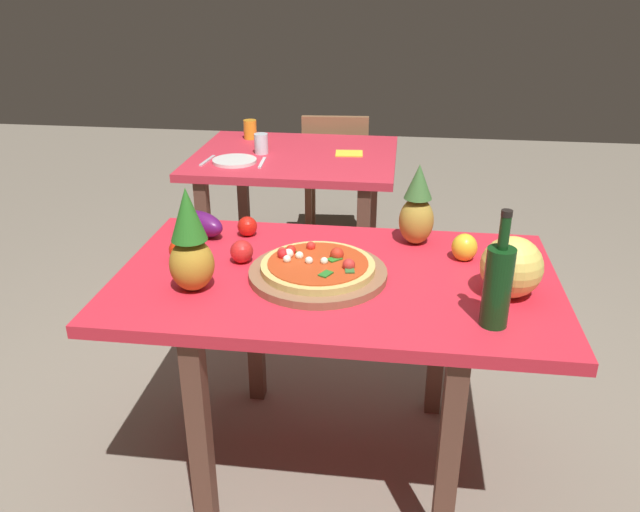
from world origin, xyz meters
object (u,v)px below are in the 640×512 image
Objects in this scene: pineapple_left at (417,209)px; tomato_near_board at (242,251)px; dining_chair at (335,171)px; fork_utensil at (207,161)px; melon at (511,267)px; pineapple_right at (190,245)px; eggplant at (201,224)px; tomato_by_bottle at (247,226)px; background_table at (295,173)px; bell_pepper at (464,247)px; tomato_at_corner at (512,254)px; drinking_glass_water at (261,144)px; pizza_board at (318,273)px; tomato_beside_pepper at (180,250)px; knife_utensil at (262,163)px; napkin_folded at (349,153)px; pizza at (317,265)px; drinking_glass_juice at (250,129)px; dinner_plate at (235,161)px; display_table at (336,300)px; wine_bottle at (498,284)px.

pineapple_left reaches higher than tomato_near_board.
dining_chair reaches higher than fork_utensil.
pineapple_right is at bearing -174.86° from melon.
eggplant reaches higher than tomato_by_bottle.
dining_chair is at bearing 78.03° from background_table.
bell_pepper is 1.17× the size of tomato_at_corner.
fork_utensil is at bearing -142.54° from drinking_glass_water.
tomato_beside_pepper reaches higher than pizza_board.
melon reaches higher than background_table.
tomato_by_bottle is at bearing 6.89° from eggplant.
eggplant reaches higher than knife_utensil.
knife_utensil is at bearing 93.49° from pineapple_right.
napkin_folded is (0.45, 0.05, -0.05)m from drinking_glass_water.
tomato_near_board is 1.34m from drinking_glass_water.
drinking_glass_juice reaches higher than pizza.
tomato_by_bottle reaches higher than pizza_board.
drinking_glass_water is at bearing 125.99° from pineapple_left.
drinking_glass_water reaches higher than eggplant.
tomato_near_board is 1.19m from dinner_plate.
pineapple_right is (-0.36, -0.13, 0.10)m from pizza.
bell_pepper reaches higher than display_table.
eggplant is at bearing 89.34° from tomato_beside_pepper.
tomato_beside_pepper reaches higher than dinner_plate.
drinking_glass_water is 0.58× the size of fork_utensil.
tomato_at_corner is (0.10, 0.39, -0.08)m from wine_bottle.
wine_bottle is 1.74m from knife_utensil.
tomato_at_corner is at bearing -6.23° from eggplant.
background_table is at bearing 121.24° from melon.
background_table is 1.46m from bell_pepper.
drinking_glass_water is at bearing 109.07° from pizza.
wine_bottle is at bearing -44.09° from fork_utensil.
drinking_glass_juice is at bearing 113.35° from drinking_glass_water.
dinner_plate is at bearing 105.67° from tomato_near_board.
tomato_by_bottle is 0.51× the size of napkin_folded.
pizza_board is 5.45× the size of tomato_at_corner.
fork_utensil is at bearing -154.01° from background_table.
display_table is 0.15m from pizza.
display_table and background_table have the same top height.
drinking_glass_juice reaches higher than tomato_beside_pepper.
drinking_glass_juice is at bearing 111.79° from display_table.
pizza_board is 1.31× the size of wine_bottle.
tomato_by_bottle is (-0.13, -1.79, 0.32)m from dining_chair.
tomato_at_corner reaches higher than dinner_plate.
pineapple_left is at bearing 49.47° from display_table.
dining_chair is 1.07m from fork_utensil.
dining_chair is 4.67× the size of melon.
pineapple_left is 1.30× the size of dinner_plate.
tomato_near_board is (-0.77, 0.30, -0.08)m from wine_bottle.
tomato_beside_pepper is at bearing 174.04° from melon.
bell_pepper is 1.23× the size of tomato_near_board.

